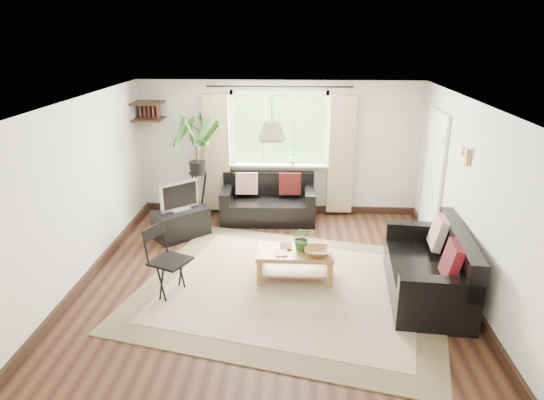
# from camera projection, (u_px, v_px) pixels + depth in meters

# --- Properties ---
(floor) EXTENTS (5.50, 5.50, 0.00)m
(floor) POSITION_uv_depth(u_px,v_px,m) (270.00, 284.00, 6.49)
(floor) COLOR black
(floor) RESTS_ON ground
(ceiling) EXTENTS (5.50, 5.50, 0.00)m
(ceiling) POSITION_uv_depth(u_px,v_px,m) (270.00, 103.00, 5.69)
(ceiling) COLOR white
(ceiling) RESTS_ON floor
(wall_back) EXTENTS (5.00, 0.02, 2.40)m
(wall_back) POSITION_uv_depth(u_px,v_px,m) (279.00, 148.00, 8.68)
(wall_back) COLOR silver
(wall_back) RESTS_ON floor
(wall_front) EXTENTS (5.00, 0.02, 2.40)m
(wall_front) POSITION_uv_depth(u_px,v_px,m) (248.00, 326.00, 3.50)
(wall_front) COLOR silver
(wall_front) RESTS_ON floor
(wall_left) EXTENTS (0.02, 5.50, 2.40)m
(wall_left) POSITION_uv_depth(u_px,v_px,m) (76.00, 196.00, 6.22)
(wall_left) COLOR silver
(wall_left) RESTS_ON floor
(wall_right) EXTENTS (0.02, 5.50, 2.40)m
(wall_right) POSITION_uv_depth(u_px,v_px,m) (473.00, 203.00, 5.96)
(wall_right) COLOR silver
(wall_right) RESTS_ON floor
(rug) EXTENTS (4.50, 4.09, 0.02)m
(rug) POSITION_uv_depth(u_px,v_px,m) (291.00, 288.00, 6.37)
(rug) COLOR beige
(rug) RESTS_ON floor
(window) EXTENTS (2.50, 0.16, 2.16)m
(window) POSITION_uv_depth(u_px,v_px,m) (279.00, 130.00, 8.52)
(window) COLOR white
(window) RESTS_ON wall_back
(door) EXTENTS (0.06, 0.96, 2.06)m
(door) POSITION_uv_depth(u_px,v_px,m) (433.00, 178.00, 7.63)
(door) COLOR silver
(door) RESTS_ON wall_right
(corner_shelf) EXTENTS (0.50, 0.50, 0.34)m
(corner_shelf) POSITION_uv_depth(u_px,v_px,m) (148.00, 111.00, 8.33)
(corner_shelf) COLOR black
(corner_shelf) RESTS_ON wall_back
(pendant_lamp) EXTENTS (0.36, 0.36, 0.54)m
(pendant_lamp) POSITION_uv_depth(u_px,v_px,m) (272.00, 126.00, 6.18)
(pendant_lamp) COLOR beige
(pendant_lamp) RESTS_ON ceiling
(wall_sconce) EXTENTS (0.12, 0.12, 0.28)m
(wall_sconce) POSITION_uv_depth(u_px,v_px,m) (465.00, 154.00, 6.07)
(wall_sconce) COLOR beige
(wall_sconce) RESTS_ON wall_right
(sofa_back) EXTENTS (1.65, 0.85, 0.77)m
(sofa_back) POSITION_uv_depth(u_px,v_px,m) (268.00, 200.00, 8.52)
(sofa_back) COLOR black
(sofa_back) RESTS_ON floor
(sofa_right) EXTENTS (1.87, 1.05, 0.85)m
(sofa_right) POSITION_uv_depth(u_px,v_px,m) (427.00, 265.00, 6.09)
(sofa_right) COLOR black
(sofa_right) RESTS_ON floor
(coffee_table) EXTENTS (1.03, 0.56, 0.42)m
(coffee_table) POSITION_uv_depth(u_px,v_px,m) (295.00, 265.00, 6.56)
(coffee_table) COLOR brown
(coffee_table) RESTS_ON floor
(table_plant) EXTENTS (0.34, 0.31, 0.34)m
(table_plant) POSITION_uv_depth(u_px,v_px,m) (302.00, 238.00, 6.47)
(table_plant) COLOR #325A24
(table_plant) RESTS_ON coffee_table
(bowl) EXTENTS (0.37, 0.37, 0.09)m
(bowl) POSITION_uv_depth(u_px,v_px,m) (318.00, 251.00, 6.37)
(bowl) COLOR olive
(bowl) RESTS_ON coffee_table
(book_a) EXTENTS (0.18, 0.24, 0.02)m
(book_a) POSITION_uv_depth(u_px,v_px,m) (275.00, 253.00, 6.41)
(book_a) COLOR white
(book_a) RESTS_ON coffee_table
(book_b) EXTENTS (0.17, 0.23, 0.02)m
(book_b) POSITION_uv_depth(u_px,v_px,m) (280.00, 246.00, 6.60)
(book_b) COLOR brown
(book_b) RESTS_ON coffee_table
(tv_stand) EXTENTS (0.95, 0.94, 0.46)m
(tv_stand) POSITION_uv_depth(u_px,v_px,m) (181.00, 223.00, 7.90)
(tv_stand) COLOR black
(tv_stand) RESTS_ON floor
(tv) EXTENTS (0.63, 0.61, 0.50)m
(tv) POSITION_uv_depth(u_px,v_px,m) (179.00, 195.00, 7.74)
(tv) COLOR #A5A5AA
(tv) RESTS_ON tv_stand
(palm_stand) EXTENTS (0.74, 0.74, 1.85)m
(palm_stand) POSITION_uv_depth(u_px,v_px,m) (197.00, 168.00, 8.45)
(palm_stand) COLOR black
(palm_stand) RESTS_ON floor
(folding_chair) EXTENTS (0.63, 0.63, 0.92)m
(folding_chair) POSITION_uv_depth(u_px,v_px,m) (170.00, 262.00, 6.08)
(folding_chair) COLOR black
(folding_chair) RESTS_ON floor
(sill_plant) EXTENTS (0.14, 0.10, 0.27)m
(sill_plant) POSITION_uv_depth(u_px,v_px,m) (293.00, 158.00, 8.60)
(sill_plant) COLOR #2D6023
(sill_plant) RESTS_ON window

